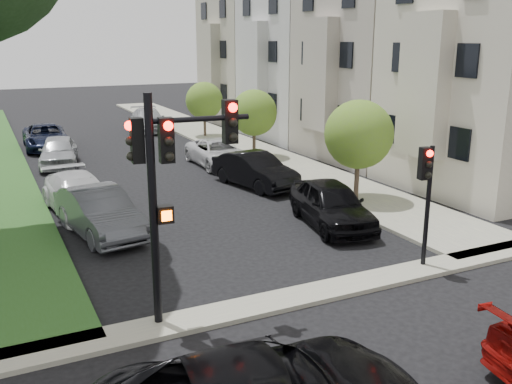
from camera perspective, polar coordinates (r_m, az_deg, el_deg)
name	(u,v)px	position (r m, az deg, el deg)	size (l,w,h in m)	color
ground	(355,333)	(13.12, 9.87, -13.70)	(140.00, 140.00, 0.00)	black
sidewalk_right	(221,139)	(36.45, -3.53, 5.31)	(3.50, 44.00, 0.12)	gray
sidewalk_cross	(308,295)	(14.57, 5.25, -10.20)	(60.00, 1.00, 0.12)	gray
house_a	(501,21)	(25.91, 23.31, 15.43)	(7.70, 7.55, 15.97)	tan
house_b	(384,25)	(31.40, 12.64, 16.01)	(7.70, 7.55, 15.97)	gray
house_c	(309,27)	(37.59, 5.29, 16.10)	(7.70, 7.55, 15.97)	#A1A0A0
house_d	(257,29)	(44.18, 0.07, 16.01)	(7.70, 7.55, 15.97)	gray
small_tree_a	(359,135)	(22.46, 10.24, 5.68)	(2.68, 2.68, 4.02)	#372E23
small_tree_b	(254,113)	(30.44, -0.20, 7.93)	(2.45, 2.45, 3.68)	#372E23
small_tree_c	(204,101)	(37.20, -5.20, 9.09)	(2.39, 2.39, 3.58)	#372E23
traffic_signal_main	(170,168)	(12.27, -8.63, 2.35)	(2.55, 0.66, 5.22)	black
traffic_signal_secondary	(426,185)	(16.08, 16.65, 0.70)	(0.47, 0.38, 3.50)	black
car_parked_0	(332,204)	(19.68, 7.57, -1.19)	(1.85, 4.60, 1.57)	black
car_parked_1	(255,170)	(24.67, -0.10, 2.20)	(1.58, 4.54, 1.50)	black
car_parked_2	(218,153)	(28.89, -3.79, 3.92)	(2.20, 4.78, 1.33)	silver
car_parked_4	(148,120)	(40.72, -10.72, 7.10)	(2.10, 5.18, 1.50)	#999BA0
car_parked_5	(99,212)	(19.33, -15.41, -1.96)	(1.63, 4.68, 1.54)	#3F4247
car_parked_6	(79,194)	(21.97, -17.27, -0.23)	(1.99, 4.90, 1.42)	silver
car_parked_7	(59,151)	(30.43, -19.14, 3.86)	(1.78, 4.43, 1.51)	#999BA0
car_parked_8	(46,137)	(35.47, -20.28, 5.20)	(2.37, 5.15, 1.43)	black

